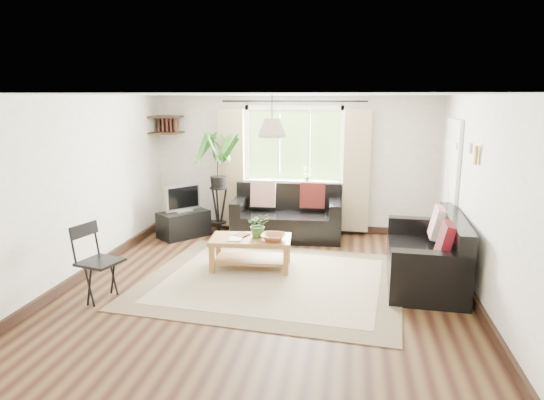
% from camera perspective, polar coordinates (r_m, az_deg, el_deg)
% --- Properties ---
extents(floor, '(5.50, 5.50, 0.00)m').
position_cam_1_polar(floor, '(6.28, -0.61, -10.18)').
color(floor, black).
rests_on(floor, ground).
extents(ceiling, '(5.50, 5.50, 0.00)m').
position_cam_1_polar(ceiling, '(5.81, -0.66, 12.30)').
color(ceiling, white).
rests_on(ceiling, floor).
extents(wall_back, '(5.00, 0.02, 2.40)m').
position_cam_1_polar(wall_back, '(8.61, 2.58, 4.20)').
color(wall_back, beige).
rests_on(wall_back, floor).
extents(wall_front, '(5.00, 0.02, 2.40)m').
position_cam_1_polar(wall_front, '(3.35, -9.00, -8.62)').
color(wall_front, beige).
rests_on(wall_front, floor).
extents(wall_left, '(0.02, 5.50, 2.40)m').
position_cam_1_polar(wall_left, '(6.82, -21.80, 1.26)').
color(wall_left, beige).
rests_on(wall_left, floor).
extents(wall_right, '(0.02, 5.50, 2.40)m').
position_cam_1_polar(wall_right, '(6.02, 23.48, -0.21)').
color(wall_right, beige).
rests_on(wall_right, floor).
extents(rug, '(3.57, 3.14, 0.02)m').
position_cam_1_polar(rug, '(6.48, 0.08, -9.36)').
color(rug, beige).
rests_on(rug, floor).
extents(window, '(2.50, 0.16, 2.16)m').
position_cam_1_polar(window, '(8.53, 2.57, 6.50)').
color(window, white).
rests_on(window, wall_back).
extents(door, '(0.06, 0.96, 2.06)m').
position_cam_1_polar(door, '(7.68, 20.18, 1.00)').
color(door, silver).
rests_on(door, wall_right).
extents(corner_shelf, '(0.50, 0.50, 0.34)m').
position_cam_1_polar(corner_shelf, '(8.86, -12.35, 8.65)').
color(corner_shelf, black).
rests_on(corner_shelf, wall_back).
extents(pendant_lamp, '(0.36, 0.36, 0.54)m').
position_cam_1_polar(pendant_lamp, '(6.21, 0.00, 9.06)').
color(pendant_lamp, beige).
rests_on(pendant_lamp, ceiling).
extents(wall_sconce, '(0.12, 0.12, 0.28)m').
position_cam_1_polar(wall_sconce, '(6.22, 22.62, 5.27)').
color(wall_sconce, beige).
rests_on(wall_sconce, wall_right).
extents(sofa_back, '(1.87, 1.01, 0.86)m').
position_cam_1_polar(sofa_back, '(8.26, 1.74, -1.58)').
color(sofa_back, black).
rests_on(sofa_back, floor).
extents(sofa_right, '(1.85, 0.99, 0.85)m').
position_cam_1_polar(sofa_right, '(6.61, 17.53, -5.69)').
color(sofa_right, black).
rests_on(sofa_right, floor).
extents(coffee_table, '(1.16, 0.70, 0.45)m').
position_cam_1_polar(coffee_table, '(6.84, -2.49, -6.26)').
color(coffee_table, brown).
rests_on(coffee_table, floor).
extents(table_plant, '(0.40, 0.38, 0.35)m').
position_cam_1_polar(table_plant, '(6.76, -1.62, -2.92)').
color(table_plant, '#335F26').
rests_on(table_plant, coffee_table).
extents(bowl, '(0.35, 0.35, 0.08)m').
position_cam_1_polar(bowl, '(6.63, 0.16, -4.40)').
color(bowl, '#9B5835').
rests_on(bowl, coffee_table).
extents(book_a, '(0.18, 0.24, 0.02)m').
position_cam_1_polar(book_a, '(6.71, -5.02, -4.54)').
color(book_a, white).
rests_on(book_a, coffee_table).
extents(book_b, '(0.26, 0.29, 0.02)m').
position_cam_1_polar(book_b, '(6.91, -4.22, -4.01)').
color(book_b, brown).
rests_on(book_b, coffee_table).
extents(tv_stand, '(0.89, 0.94, 0.45)m').
position_cam_1_polar(tv_stand, '(8.50, -10.35, -2.80)').
color(tv_stand, black).
rests_on(tv_stand, floor).
extents(tv, '(0.57, 0.63, 0.49)m').
position_cam_1_polar(tv, '(8.40, -10.47, 0.28)').
color(tv, '#A5A5AA').
rests_on(tv, tv_stand).
extents(palm_stand, '(0.86, 0.86, 1.80)m').
position_cam_1_polar(palm_stand, '(8.48, -6.35, 1.97)').
color(palm_stand, black).
rests_on(palm_stand, floor).
extents(folding_chair, '(0.58, 0.58, 0.91)m').
position_cam_1_polar(folding_chair, '(6.09, -19.55, -7.04)').
color(folding_chair, black).
rests_on(folding_chair, floor).
extents(sill_plant, '(0.14, 0.10, 0.27)m').
position_cam_1_polar(sill_plant, '(8.49, 4.15, 3.15)').
color(sill_plant, '#2D6023').
rests_on(sill_plant, window).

